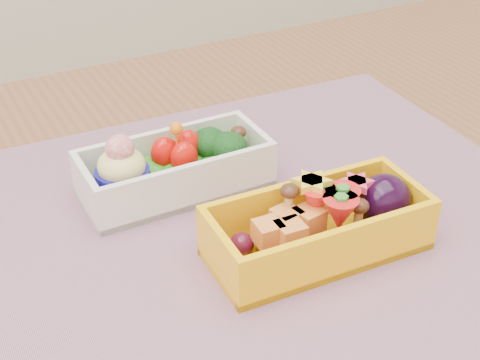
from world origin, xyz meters
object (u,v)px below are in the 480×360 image
table (289,330)px  bento_yellow (322,225)px  placemat (235,226)px  bento_white (174,168)px

table → bento_yellow: bento_yellow is taller
placemat → bento_white: bearing=107.1°
placemat → bento_white: 0.08m
table → placemat: 0.11m
table → bento_yellow: size_ratio=7.20×
bento_white → bento_yellow: size_ratio=0.95×
bento_white → table: bearing=-61.5°
placemat → bento_yellow: (0.04, -0.06, 0.02)m
bento_white → bento_yellow: (0.06, -0.13, 0.00)m
placemat → table: bearing=-45.5°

